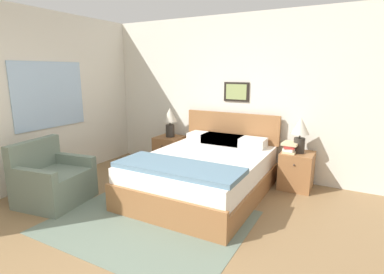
{
  "coord_description": "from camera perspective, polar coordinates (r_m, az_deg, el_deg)",
  "views": [
    {
      "loc": [
        1.77,
        -1.56,
        1.72
      ],
      "look_at": [
        -0.04,
        1.73,
        0.88
      ],
      "focal_mm": 28.0,
      "sensor_mm": 36.0,
      "label": 1
    }
  ],
  "objects": [
    {
      "name": "nightstand_by_door",
      "position": [
        4.71,
        19.26,
        -6.03
      ],
      "size": [
        0.45,
        0.49,
        0.55
      ],
      "color": "#936038",
      "rests_on": "ground_plane"
    },
    {
      "name": "book_hardcover_middle",
      "position": [
        4.59,
        18.2,
        -2.19
      ],
      "size": [
        0.19,
        0.24,
        0.04
      ],
      "rotation": [
        0.0,
        0.0,
        -0.19
      ],
      "color": "silver",
      "rests_on": "book_thick_bottom"
    },
    {
      "name": "nightstand_near_window",
      "position": [
        5.49,
        -4.31,
        -2.72
      ],
      "size": [
        0.45,
        0.49,
        0.55
      ],
      "color": "#936038",
      "rests_on": "ground_plane"
    },
    {
      "name": "table_lamp_near_window",
      "position": [
        5.36,
        -4.22,
        3.46
      ],
      "size": [
        0.25,
        0.25,
        0.52
      ],
      "color": "#2D2823",
      "rests_on": "nightstand_near_window"
    },
    {
      "name": "area_rug_main",
      "position": [
        3.64,
        -8.05,
        -15.68
      ],
      "size": [
        2.17,
        1.75,
        0.01
      ],
      "color": "slate",
      "rests_on": "ground_plane"
    },
    {
      "name": "armchair",
      "position": [
        4.4,
        -25.04,
        -7.7
      ],
      "size": [
        0.85,
        0.9,
        0.82
      ],
      "rotation": [
        0.0,
        0.0,
        -1.42
      ],
      "color": "slate",
      "rests_on": "ground_plane"
    },
    {
      "name": "book_slim_near_top",
      "position": [
        4.57,
        18.27,
        -1.19
      ],
      "size": [
        0.23,
        0.26,
        0.04
      ],
      "rotation": [
        0.0,
        0.0,
        -0.06
      ],
      "color": "beige",
      "rests_on": "book_novel_upper"
    },
    {
      "name": "wall_back",
      "position": [
        5.08,
        8.38,
        7.72
      ],
      "size": [
        7.13,
        0.09,
        2.6
      ],
      "color": "silver",
      "rests_on": "ground_plane"
    },
    {
      "name": "book_novel_upper",
      "position": [
        4.58,
        18.24,
        -1.67
      ],
      "size": [
        0.14,
        0.23,
        0.04
      ],
      "rotation": [
        0.0,
        0.0,
        -0.01
      ],
      "color": "#B7332D",
      "rests_on": "book_hardcover_middle"
    },
    {
      "name": "table_lamp_by_door",
      "position": [
        4.57,
        19.92,
        1.14
      ],
      "size": [
        0.25,
        0.25,
        0.52
      ],
      "color": "#2D2823",
      "rests_on": "nightstand_by_door"
    },
    {
      "name": "bed",
      "position": [
        4.27,
        2.33,
        -6.69
      ],
      "size": [
        1.61,
        2.15,
        1.03
      ],
      "color": "#936038",
      "rests_on": "ground_plane"
    },
    {
      "name": "book_thick_bottom",
      "position": [
        4.6,
        18.17,
        -2.64
      ],
      "size": [
        0.19,
        0.25,
        0.03
      ],
      "rotation": [
        0.0,
        0.0,
        -0.05
      ],
      "color": "beige",
      "rests_on": "nightstand_by_door"
    },
    {
      "name": "wall_left",
      "position": [
        5.23,
        -24.35,
        6.9
      ],
      "size": [
        0.08,
        5.55,
        2.6
      ],
      "color": "silver",
      "rests_on": "ground_plane"
    }
  ]
}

